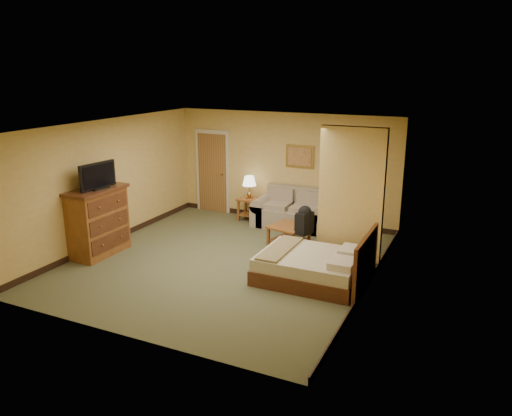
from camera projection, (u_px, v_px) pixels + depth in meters
The scene contains 17 objects.
floor at pixel (225, 262), 9.59m from camera, with size 6.00×6.00×0.00m, color brown.
ceiling at pixel (223, 126), 8.88m from camera, with size 6.00×6.00×0.00m, color white.
back_wall at pixel (285, 168), 11.85m from camera, with size 5.50×0.02×2.60m, color #D7B15B.
left_wall at pixel (108, 182), 10.36m from camera, with size 0.02×6.00×2.60m, color #D7B15B.
right_wall at pixel (372, 215), 8.12m from camera, with size 0.02×6.00×2.60m, color #D7B15B.
partition at pixel (351, 197), 9.17m from camera, with size 1.20×0.15×2.60m, color #D7B15B.
door at pixel (213, 172), 12.69m from camera, with size 0.94×0.16×2.10m.
baseboard at pixel (284, 218), 12.18m from camera, with size 5.50×0.02×0.12m, color black.
loveseat at pixel (292, 215), 11.60m from camera, with size 1.80×0.84×0.91m.
side_table at pixel (249, 206), 12.11m from camera, with size 0.50×0.50×0.55m.
table_lamp at pixel (249, 181), 11.95m from camera, with size 0.33×0.33×0.55m.
coffee_table at pixel (289, 232), 10.32m from camera, with size 0.86×0.86×0.46m.
wall_picture at pixel (300, 157), 11.59m from camera, with size 0.69×0.04×0.53m.
dresser at pixel (98, 221), 9.82m from camera, with size 0.66×1.26×1.35m.
tv at pixel (98, 177), 9.53m from camera, with size 0.24×0.84×0.51m.
bed at pixel (314, 266), 8.69m from camera, with size 1.87×1.50×0.97m.
backpack at pixel (305, 219), 9.65m from camera, with size 0.31×0.38×0.57m.
Camera 1 is at (4.32, -7.85, 3.64)m, focal length 35.00 mm.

